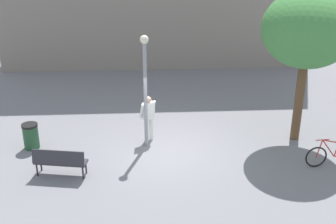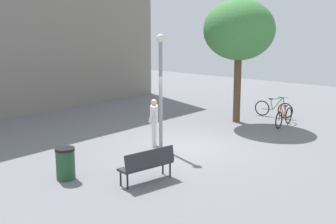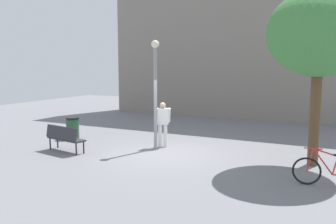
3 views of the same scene
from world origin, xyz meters
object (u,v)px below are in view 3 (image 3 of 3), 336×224
Objects in this scene: bicycle_red at (330,172)px; lamppost at (155,83)px; park_bench at (64,137)px; plaza_tree at (319,34)px; trash_bin at (73,128)px; person_by_lamppost at (163,121)px.

lamppost is at bearing 163.84° from bicycle_red.
park_bench is 8.49m from bicycle_red.
lamppost is 6.42m from bicycle_red.
park_bench is at bearing -179.04° from bicycle_red.
plaza_tree is 5.87× the size of trash_bin.
person_by_lamppost is 0.32× the size of plaza_tree.
person_by_lamppost reaches higher than bicycle_red.
lamppost is 2.15× the size of bicycle_red.
park_bench is 8.87m from plaza_tree.
lamppost is 3.70m from park_bench.
person_by_lamppost is 6.16m from bicycle_red.
plaza_tree is at bearing 105.95° from bicycle_red.
bicycle_red is 2.03× the size of trash_bin.
plaza_tree is 4.09m from bicycle_red.
plaza_tree is (5.30, 0.26, 1.55)m from lamppost.
bicycle_red reaches higher than park_bench.
trash_bin is (-3.92, 0.05, -1.93)m from lamppost.
lamppost is at bearing -0.76° from trash_bin.
person_by_lamppost is 1.01× the size of park_bench.
bicycle_red is at bearing -19.92° from person_by_lamppost.
trash_bin is at bearing -178.72° from plaza_tree.
plaza_tree reaches higher than bicycle_red.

